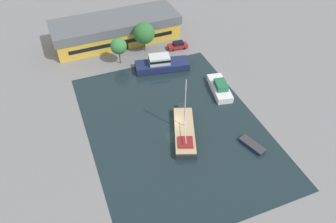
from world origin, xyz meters
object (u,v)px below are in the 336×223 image
parked_car (178,45)px  cabin_boat (220,88)px  quay_tree_near_building (144,33)px  motor_cruiser (161,64)px  quay_tree_by_water (119,46)px  warehouse_building (116,29)px  sailboat_moored (184,131)px  small_dinghy (252,145)px

parked_car → cabin_boat: 17.29m
quay_tree_near_building → motor_cruiser: 8.72m
quay_tree_by_water → motor_cruiser: quay_tree_by_water is taller
warehouse_building → sailboat_moored: (2.50, -33.89, -2.13)m
quay_tree_by_water → warehouse_building: bearing=79.0°
warehouse_building → sailboat_moored: size_ratio=2.37×
quay_tree_by_water → parked_car: 14.16m
motor_cruiser → quay_tree_by_water: bearing=65.8°
quay_tree_near_building → small_dinghy: size_ratio=1.41×
small_dinghy → cabin_boat: cabin_boat is taller
parked_car → motor_cruiser: (-6.27, -6.10, 0.31)m
warehouse_building → quay_tree_near_building: quay_tree_near_building is taller
warehouse_building → quay_tree_by_water: 10.02m
quay_tree_near_building → cabin_boat: (8.73, -19.18, -3.47)m
quay_tree_near_building → motor_cruiser: size_ratio=0.57×
parked_car → small_dinghy: 31.77m
small_dinghy → cabin_boat: bearing=64.4°
cabin_boat → sailboat_moored: bearing=-133.0°
sailboat_moored → cabin_boat: bearing=56.3°
parked_car → sailboat_moored: sailboat_moored is taller
quay_tree_near_building → small_dinghy: bearing=-78.4°
quay_tree_by_water → motor_cruiser: size_ratio=0.51×
warehouse_building → small_dinghy: warehouse_building is taller
motor_cruiser → sailboat_moored: bearing=-178.8°
quay_tree_by_water → cabin_boat: quay_tree_by_water is taller
quay_tree_near_building → motor_cruiser: quay_tree_near_building is taller
quay_tree_near_building → motor_cruiser: (0.94, -8.07, -3.19)m
warehouse_building → motor_cruiser: 15.97m
warehouse_building → quay_tree_by_water: (-1.90, -9.74, 1.40)m
motor_cruiser → small_dinghy: (5.97, -25.66, -0.80)m
sailboat_moored → motor_cruiser: (3.07, 19.01, 0.49)m
quay_tree_near_building → cabin_boat: size_ratio=0.80×
quay_tree_near_building → sailboat_moored: (-2.13, -27.08, -3.68)m
quay_tree_near_building → sailboat_moored: bearing=-94.5°
parked_car → warehouse_building: bearing=58.8°
warehouse_building → small_dinghy: bearing=-75.2°
warehouse_building → parked_car: warehouse_building is taller
motor_cruiser → small_dinghy: 26.36m
warehouse_building → parked_car: bearing=-37.7°
motor_cruiser → cabin_boat: (7.80, -11.12, -0.28)m
cabin_boat → small_dinghy: bearing=-86.1°
quay_tree_near_building → sailboat_moored: sailboat_moored is taller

